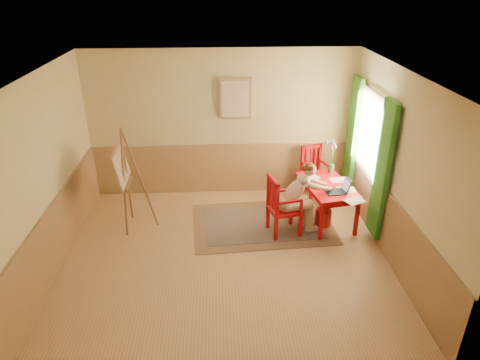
{
  "coord_description": "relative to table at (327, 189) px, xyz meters",
  "views": [
    {
      "loc": [
        -0.07,
        -5.46,
        3.97
      ],
      "look_at": [
        0.25,
        0.55,
        1.05
      ],
      "focal_mm": 32.0,
      "sensor_mm": 36.0,
      "label": 1
    }
  ],
  "objects": [
    {
      "name": "chair_left",
      "position": [
        -0.83,
        -0.36,
        -0.11
      ],
      "size": [
        0.57,
        0.55,
        1.04
      ],
      "color": "#BD030A",
      "rests_on": "room"
    },
    {
      "name": "chair_back",
      "position": [
        0.0,
        0.99,
        -0.13
      ],
      "size": [
        0.56,
        0.58,
        0.99
      ],
      "color": "#BD030A",
      "rests_on": "room"
    },
    {
      "name": "vase",
      "position": [
        0.16,
        0.48,
        0.37
      ],
      "size": [
        0.22,
        0.32,
        0.6
      ],
      "color": "#3F724C",
      "rests_on": "table"
    },
    {
      "name": "wastebasket",
      "position": [
        -0.06,
        -0.14,
        -0.48
      ],
      "size": [
        0.28,
        0.28,
        0.29
      ],
      "primitive_type": "cylinder",
      "rotation": [
        0.0,
        0.0,
        0.02
      ],
      "color": "red",
      "rests_on": "room"
    },
    {
      "name": "room",
      "position": [
        -1.77,
        -0.98,
        0.77
      ],
      "size": [
        5.04,
        4.54,
        2.84
      ],
      "color": "tan",
      "rests_on": "ground"
    },
    {
      "name": "easel",
      "position": [
        -3.4,
        0.0,
        0.44
      ],
      "size": [
        0.6,
        0.8,
        1.8
      ],
      "color": "brown",
      "rests_on": "room"
    },
    {
      "name": "table",
      "position": [
        0.0,
        0.0,
        0.0
      ],
      "size": [
        0.92,
        1.31,
        0.72
      ],
      "color": "#BD030A",
      "rests_on": "room"
    },
    {
      "name": "wall_portrait",
      "position": [
        -1.52,
        1.22,
        1.27
      ],
      "size": [
        0.6,
        0.05,
        0.76
      ],
      "color": "#9B7953",
      "rests_on": "room"
    },
    {
      "name": "window",
      "position": [
        0.65,
        0.12,
        0.71
      ],
      "size": [
        0.12,
        2.01,
        2.2
      ],
      "color": "white",
      "rests_on": "room"
    },
    {
      "name": "figure",
      "position": [
        -0.55,
        -0.31,
        0.06
      ],
      "size": [
        0.96,
        0.51,
        1.25
      ],
      "color": "beige",
      "rests_on": "room"
    },
    {
      "name": "papers",
      "position": [
        0.14,
        -0.1,
        0.09
      ],
      "size": [
        0.89,
        1.21,
        0.0
      ],
      "color": "white",
      "rests_on": "table"
    },
    {
      "name": "rug",
      "position": [
        -1.1,
        -0.05,
        -0.62
      ],
      "size": [
        2.49,
        1.74,
        0.02
      ],
      "color": "#8C7251",
      "rests_on": "room"
    },
    {
      "name": "wainscot",
      "position": [
        -1.77,
        -0.18,
        -0.13
      ],
      "size": [
        5.0,
        4.5,
        1.0
      ],
      "color": "tan",
      "rests_on": "room"
    },
    {
      "name": "laptop",
      "position": [
        0.12,
        -0.29,
        0.14
      ],
      "size": [
        0.41,
        0.28,
        0.23
      ],
      "color": "#1E2338",
      "rests_on": "table"
    }
  ]
}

